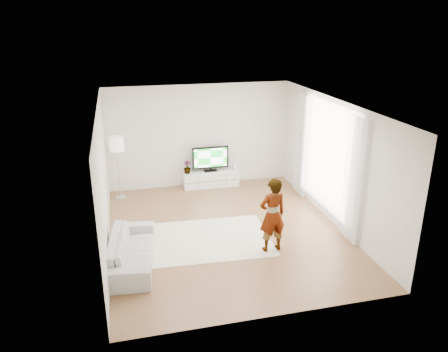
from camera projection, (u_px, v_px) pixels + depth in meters
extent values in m
plane|color=#986D44|center=(226.00, 231.00, 9.64)|extent=(6.00, 6.00, 0.00)
plane|color=white|center=(226.00, 105.00, 8.68)|extent=(6.00, 6.00, 0.00)
cube|color=silver|center=(103.00, 182.00, 8.60)|extent=(0.02, 6.00, 2.80)
cube|color=silver|center=(335.00, 163.00, 9.72)|extent=(0.02, 6.00, 2.80)
cube|color=silver|center=(199.00, 136.00, 11.89)|extent=(5.00, 0.02, 2.80)
cube|color=silver|center=(276.00, 238.00, 6.43)|extent=(5.00, 0.02, 2.80)
cube|color=white|center=(328.00, 157.00, 9.97)|extent=(0.01, 2.60, 2.50)
cube|color=white|center=(353.00, 181.00, 8.81)|extent=(0.04, 0.70, 2.60)
cube|color=white|center=(301.00, 146.00, 11.18)|extent=(0.04, 0.70, 2.60)
cube|color=white|center=(211.00, 179.00, 12.15)|extent=(1.54, 0.43, 0.43)
cube|color=black|center=(213.00, 181.00, 11.95)|extent=(1.49, 0.00, 0.01)
cube|color=black|center=(199.00, 183.00, 11.86)|extent=(0.01, 0.00, 0.38)
cube|color=black|center=(226.00, 180.00, 12.03)|extent=(0.01, 0.00, 0.38)
cube|color=black|center=(211.00, 171.00, 12.10)|extent=(0.36, 0.20, 0.02)
cube|color=black|center=(210.00, 169.00, 12.08)|extent=(0.07, 0.04, 0.07)
cube|color=black|center=(210.00, 157.00, 11.96)|extent=(1.00, 0.05, 0.61)
cube|color=green|center=(211.00, 158.00, 11.94)|extent=(0.91, 0.01, 0.52)
cube|color=white|center=(234.00, 165.00, 12.18)|extent=(0.06, 0.17, 0.23)
cube|color=#4CB2FF|center=(235.00, 166.00, 12.10)|extent=(0.01, 0.00, 0.13)
imported|color=#3F7238|center=(187.00, 167.00, 11.87)|extent=(0.22, 0.22, 0.35)
cube|color=white|center=(206.00, 239.00, 9.28)|extent=(2.78, 2.07, 0.01)
imported|color=#334772|center=(272.00, 215.00, 8.61)|extent=(0.60, 0.43, 1.53)
imported|color=beige|center=(132.00, 250.00, 8.28)|extent=(1.02, 2.09, 0.59)
cylinder|color=silver|center=(121.00, 197.00, 11.44)|extent=(0.28, 0.28, 0.02)
cylinder|color=silver|center=(119.00, 174.00, 11.22)|extent=(0.04, 0.04, 1.26)
cylinder|color=white|center=(117.00, 144.00, 10.95)|extent=(0.36, 0.36, 0.35)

